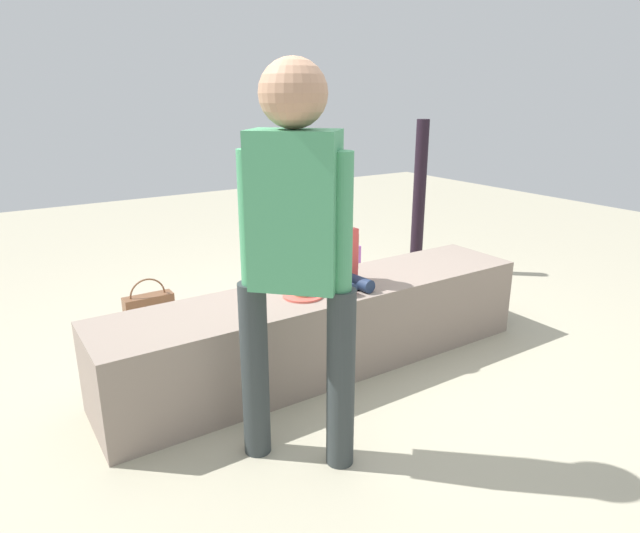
# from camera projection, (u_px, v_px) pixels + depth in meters

# --- Properties ---
(ground_plane) EXTENTS (12.00, 12.00, 0.00)m
(ground_plane) POSITION_uv_depth(u_px,v_px,m) (325.00, 365.00, 3.26)
(ground_plane) COLOR #A8A289
(concrete_ledge) EXTENTS (2.60, 0.54, 0.49)m
(concrete_ledge) POSITION_uv_depth(u_px,v_px,m) (325.00, 327.00, 3.19)
(concrete_ledge) COLOR gray
(concrete_ledge) RESTS_ON ground_plane
(child_seated) EXTENTS (0.28, 0.32, 0.48)m
(child_seated) POSITION_uv_depth(u_px,v_px,m) (339.00, 249.00, 3.10)
(child_seated) COLOR #202F4D
(child_seated) RESTS_ON concrete_ledge
(adult_standing) EXTENTS (0.39, 0.39, 1.67)m
(adult_standing) POSITION_uv_depth(u_px,v_px,m) (295.00, 237.00, 2.15)
(adult_standing) COLOR #2F3637
(adult_standing) RESTS_ON ground_plane
(cake_plate) EXTENTS (0.22, 0.22, 0.07)m
(cake_plate) POSITION_uv_depth(u_px,v_px,m) (303.00, 293.00, 2.97)
(cake_plate) COLOR #E0594C
(cake_plate) RESTS_ON concrete_ledge
(gift_bag) EXTENTS (0.22, 0.12, 0.38)m
(gift_bag) POSITION_uv_depth(u_px,v_px,m) (346.00, 265.00, 4.58)
(gift_bag) COLOR #B259BF
(gift_bag) RESTS_ON ground_plane
(railing_post) EXTENTS (0.36, 0.36, 1.33)m
(railing_post) POSITION_uv_depth(u_px,v_px,m) (418.00, 214.00, 4.86)
(railing_post) COLOR black
(railing_post) RESTS_ON ground_plane
(water_bottle_near_gift) EXTENTS (0.07, 0.07, 0.24)m
(water_bottle_near_gift) POSITION_uv_depth(u_px,v_px,m) (254.00, 306.00, 3.86)
(water_bottle_near_gift) COLOR silver
(water_bottle_near_gift) RESTS_ON ground_plane
(party_cup_red) EXTENTS (0.08, 0.08, 0.11)m
(party_cup_red) POSITION_uv_depth(u_px,v_px,m) (185.00, 342.00, 3.44)
(party_cup_red) COLOR red
(party_cup_red) RESTS_ON ground_plane
(cake_box_white) EXTENTS (0.37, 0.39, 0.11)m
(cake_box_white) POSITION_uv_depth(u_px,v_px,m) (304.00, 278.00, 4.64)
(cake_box_white) COLOR white
(cake_box_white) RESTS_ON ground_plane
(handbag_black_leather) EXTENTS (0.26, 0.14, 0.28)m
(handbag_black_leather) POSITION_uv_depth(u_px,v_px,m) (300.00, 294.00, 4.14)
(handbag_black_leather) COLOR black
(handbag_black_leather) RESTS_ON ground_plane
(handbag_brown_canvas) EXTENTS (0.34, 0.11, 0.33)m
(handbag_brown_canvas) POSITION_uv_depth(u_px,v_px,m) (149.00, 308.00, 3.84)
(handbag_brown_canvas) COLOR brown
(handbag_brown_canvas) RESTS_ON ground_plane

